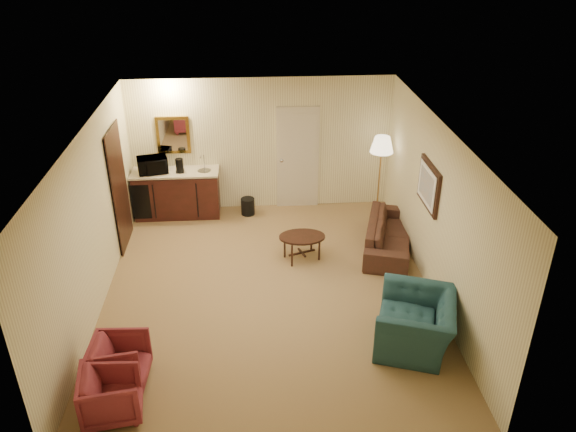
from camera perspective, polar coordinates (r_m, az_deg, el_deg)
name	(u,v)px	position (r m, az deg, el deg)	size (l,w,h in m)	color
ground	(269,292)	(8.79, -1.95, -7.71)	(6.00, 6.00, 0.00)	#866144
room_walls	(259,171)	(8.62, -2.99, 4.62)	(5.02, 6.01, 2.61)	#F2EBB5
wetbar_cabinet	(177,193)	(11.01, -11.20, 2.27)	(1.64, 0.58, 0.92)	#3C1513
sofa	(390,229)	(9.88, 10.28, -1.35)	(1.88, 0.55, 0.73)	black
teal_armchair	(416,315)	(7.71, 12.90, -9.79)	(1.12, 0.73, 0.98)	#214A53
rose_chair_near	(119,361)	(7.38, -16.75, -13.92)	(0.66, 0.62, 0.68)	maroon
rose_chair_far	(111,391)	(7.02, -17.53, -16.57)	(0.66, 0.62, 0.68)	maroon
coffee_table	(302,247)	(9.49, 1.42, -3.19)	(0.77, 0.52, 0.44)	black
floor_lamp	(379,177)	(10.75, 9.26, 3.90)	(0.43, 0.43, 1.63)	#C18B40
waste_bin	(248,206)	(10.98, -4.10, 0.99)	(0.27, 0.27, 0.33)	black
microwave	(152,163)	(10.80, -13.63, 5.23)	(0.54, 0.30, 0.37)	black
coffee_maker	(180,166)	(10.71, -10.96, 5.04)	(0.14, 0.14, 0.27)	black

